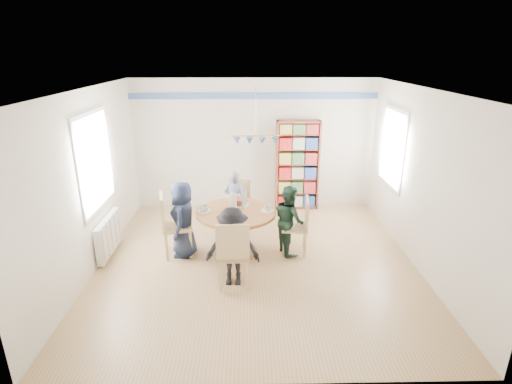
{
  "coord_description": "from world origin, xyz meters",
  "views": [
    {
      "loc": [
        -0.12,
        -5.67,
        3.22
      ],
      "look_at": [
        0.0,
        0.4,
        1.05
      ],
      "focal_mm": 28.0,
      "sensor_mm": 36.0,
      "label": 1
    }
  ],
  "objects_px": {
    "chair_near": "(233,252)",
    "person_right": "(289,220)",
    "chair_left": "(171,222)",
    "chair_far": "(238,202)",
    "radiator": "(109,235)",
    "dining_table": "(236,222)",
    "person_left": "(183,219)",
    "person_near": "(233,247)",
    "person_far": "(235,201)",
    "chair_right": "(300,223)",
    "bookshelf": "(297,166)"
  },
  "relations": [
    {
      "from": "chair_far",
      "to": "chair_right",
      "type": "bearing_deg",
      "value": -43.6
    },
    {
      "from": "radiator",
      "to": "person_near",
      "type": "height_order",
      "value": "person_near"
    },
    {
      "from": "chair_far",
      "to": "person_left",
      "type": "bearing_deg",
      "value": -129.67
    },
    {
      "from": "person_left",
      "to": "chair_near",
      "type": "bearing_deg",
      "value": 43.82
    },
    {
      "from": "person_right",
      "to": "chair_far",
      "type": "bearing_deg",
      "value": 23.45
    },
    {
      "from": "radiator",
      "to": "dining_table",
      "type": "xyz_separation_m",
      "value": [
        2.09,
        0.02,
        0.21
      ]
    },
    {
      "from": "bookshelf",
      "to": "person_near",
      "type": "bearing_deg",
      "value": -113.02
    },
    {
      "from": "dining_table",
      "to": "bookshelf",
      "type": "bearing_deg",
      "value": 58.63
    },
    {
      "from": "chair_near",
      "to": "person_right",
      "type": "bearing_deg",
      "value": 50.05
    },
    {
      "from": "chair_near",
      "to": "bookshelf",
      "type": "distance_m",
      "value": 3.32
    },
    {
      "from": "chair_near",
      "to": "person_right",
      "type": "height_order",
      "value": "person_right"
    },
    {
      "from": "person_right",
      "to": "dining_table",
      "type": "bearing_deg",
      "value": 73.67
    },
    {
      "from": "dining_table",
      "to": "person_right",
      "type": "height_order",
      "value": "person_right"
    },
    {
      "from": "person_left",
      "to": "bookshelf",
      "type": "xyz_separation_m",
      "value": [
        2.09,
        2.07,
        0.29
      ]
    },
    {
      "from": "chair_near",
      "to": "person_left",
      "type": "height_order",
      "value": "person_left"
    },
    {
      "from": "person_left",
      "to": "bookshelf",
      "type": "height_order",
      "value": "bookshelf"
    },
    {
      "from": "bookshelf",
      "to": "chair_far",
      "type": "bearing_deg",
      "value": -140.04
    },
    {
      "from": "dining_table",
      "to": "chair_right",
      "type": "bearing_deg",
      "value": 0.77
    },
    {
      "from": "radiator",
      "to": "dining_table",
      "type": "distance_m",
      "value": 2.1
    },
    {
      "from": "person_right",
      "to": "person_near",
      "type": "distance_m",
      "value": 1.31
    },
    {
      "from": "chair_left",
      "to": "chair_far",
      "type": "bearing_deg",
      "value": 44.31
    },
    {
      "from": "chair_right",
      "to": "person_left",
      "type": "xyz_separation_m",
      "value": [
        -1.9,
        -0.06,
        0.11
      ]
    },
    {
      "from": "person_left",
      "to": "person_near",
      "type": "relative_size",
      "value": 1.07
    },
    {
      "from": "chair_near",
      "to": "chair_left",
      "type": "bearing_deg",
      "value": 136.26
    },
    {
      "from": "chair_left",
      "to": "bookshelf",
      "type": "distance_m",
      "value": 3.1
    },
    {
      "from": "person_right",
      "to": "bookshelf",
      "type": "relative_size",
      "value": 0.62
    },
    {
      "from": "radiator",
      "to": "person_right",
      "type": "relative_size",
      "value": 0.86
    },
    {
      "from": "chair_far",
      "to": "person_left",
      "type": "xyz_separation_m",
      "value": [
        -0.87,
        -1.05,
        0.11
      ]
    },
    {
      "from": "person_far",
      "to": "chair_near",
      "type": "bearing_deg",
      "value": 111.62
    },
    {
      "from": "chair_near",
      "to": "chair_right",
      "type": "bearing_deg",
      "value": 44.62
    },
    {
      "from": "radiator",
      "to": "person_near",
      "type": "distance_m",
      "value": 2.27
    },
    {
      "from": "chair_left",
      "to": "chair_right",
      "type": "distance_m",
      "value": 2.1
    },
    {
      "from": "chair_left",
      "to": "person_left",
      "type": "relative_size",
      "value": 0.84
    },
    {
      "from": "person_left",
      "to": "person_right",
      "type": "distance_m",
      "value": 1.73
    },
    {
      "from": "chair_left",
      "to": "bookshelf",
      "type": "xyz_separation_m",
      "value": [
        2.29,
        2.06,
        0.34
      ]
    },
    {
      "from": "dining_table",
      "to": "chair_far",
      "type": "height_order",
      "value": "chair_far"
    },
    {
      "from": "person_right",
      "to": "chair_right",
      "type": "bearing_deg",
      "value": -110.79
    },
    {
      "from": "chair_left",
      "to": "person_near",
      "type": "distance_m",
      "value": 1.36
    },
    {
      "from": "chair_right",
      "to": "chair_near",
      "type": "relative_size",
      "value": 0.92
    },
    {
      "from": "person_left",
      "to": "bookshelf",
      "type": "bearing_deg",
      "value": 138.31
    },
    {
      "from": "chair_near",
      "to": "person_near",
      "type": "xyz_separation_m",
      "value": [
        -0.01,
        0.1,
        0.02
      ]
    },
    {
      "from": "chair_near",
      "to": "person_left",
      "type": "relative_size",
      "value": 0.82
    },
    {
      "from": "radiator",
      "to": "person_right",
      "type": "bearing_deg",
      "value": 0.83
    },
    {
      "from": "chair_right",
      "to": "chair_near",
      "type": "bearing_deg",
      "value": -135.38
    },
    {
      "from": "chair_far",
      "to": "person_right",
      "type": "height_order",
      "value": "person_right"
    },
    {
      "from": "person_left",
      "to": "radiator",
      "type": "bearing_deg",
      "value": -87.66
    },
    {
      "from": "chair_near",
      "to": "person_right",
      "type": "relative_size",
      "value": 0.89
    },
    {
      "from": "chair_near",
      "to": "bookshelf",
      "type": "height_order",
      "value": "bookshelf"
    },
    {
      "from": "radiator",
      "to": "chair_far",
      "type": "bearing_deg",
      "value": 25.84
    },
    {
      "from": "chair_far",
      "to": "bookshelf",
      "type": "relative_size",
      "value": 0.51
    }
  ]
}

